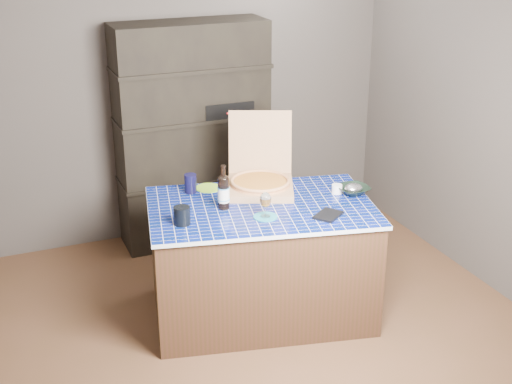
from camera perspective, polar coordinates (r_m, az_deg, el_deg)
name	(u,v)px	position (r m, az deg, el deg)	size (l,w,h in m)	color
room	(268,150)	(4.29, 0.94, 3.37)	(3.50, 3.50, 3.50)	brown
shelving_unit	(193,134)	(5.76, -5.05, 4.61)	(1.20, 0.41, 1.80)	black
kitchen_island	(261,260)	(4.81, 0.40, -5.47)	(1.62, 1.21, 0.80)	#3F2418
pizza_box	(260,180)	(4.87, 0.34, 0.96)	(0.61, 0.67, 0.48)	tan
mead_bottle	(224,192)	(4.55, -2.62, 0.03)	(0.08, 0.08, 0.30)	black
teal_trivet	(265,217)	(4.46, 0.76, -1.99)	(0.15, 0.15, 0.01)	teal
wine_glass	(265,200)	(4.42, 0.77, -0.66)	(0.07, 0.07, 0.16)	white
tumbler	(182,216)	(4.37, -5.95, -1.89)	(0.10, 0.10, 0.11)	black
dvd_case	(328,215)	(4.50, 5.80, -1.85)	(0.13, 0.19, 0.01)	black
bowl	(353,190)	(4.86, 7.79, 0.16)	(0.21, 0.21, 0.05)	black
foil_contents	(353,188)	(4.86, 7.80, 0.32)	(0.13, 0.11, 0.06)	silver
white_jar	(337,189)	(4.85, 6.49, 0.25)	(0.07, 0.07, 0.06)	white
navy_cup	(190,183)	(4.84, -5.26, 0.68)	(0.08, 0.08, 0.13)	black
green_trivet	(209,188)	(4.93, -3.82, 0.33)	(0.18, 0.18, 0.01)	#87CD2B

